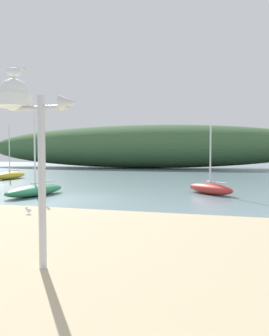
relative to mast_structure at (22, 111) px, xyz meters
The scene contains 8 objects.
ground_plane 9.57m from the mast_structure, 108.76° to the left, with size 120.00×120.00×0.00m, color gray.
distant_hill 41.77m from the mast_structure, 101.53° to the left, with size 51.95×10.76×6.45m, color #3D6038.
mast_structure is the anchor object (origin of this frame).
seagull_on_radar 0.66m from the mast_structure, behind, with size 0.30×0.22×0.23m.
sailboat_outer_mooring 22.11m from the mast_structure, 127.73° to the left, with size 1.14×3.75×4.38m.
sailboat_far_right 12.36m from the mast_structure, 77.05° to the left, with size 2.71×2.69×3.66m.
sailboat_by_sandbar 10.80m from the mast_structure, 122.03° to the left, with size 1.82×3.81×4.32m.
seagull_near_waterline 5.26m from the mast_structure, 123.42° to the left, with size 0.30×0.16×0.21m.
Camera 1 is at (5.98, -13.01, 2.04)m, focal length 32.84 mm.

